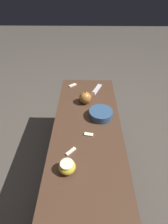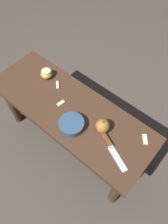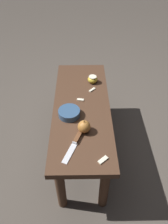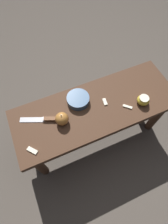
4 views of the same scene
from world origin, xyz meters
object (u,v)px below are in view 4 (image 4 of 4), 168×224
(apple_whole, at_px, (62,119))
(apple_cut, at_px, (143,100))
(bowl, at_px, (78,99))
(wooden_bench, at_px, (96,113))
(knife, at_px, (47,119))

(apple_whole, relative_size, apple_cut, 1.16)
(apple_whole, height_order, bowl, apple_whole)
(wooden_bench, xyz_separation_m, knife, (-0.30, 0.03, 0.09))
(apple_cut, height_order, bowl, apple_cut)
(wooden_bench, distance_m, bowl, 0.16)
(wooden_bench, bearing_deg, knife, 173.78)
(wooden_bench, height_order, knife, knife)
(apple_cut, bearing_deg, knife, 168.35)
(wooden_bench, xyz_separation_m, apple_cut, (0.27, -0.09, 0.11))
(wooden_bench, bearing_deg, bowl, 137.95)
(knife, relative_size, apple_whole, 2.78)
(apple_cut, bearing_deg, bowl, 155.34)
(knife, xyz_separation_m, apple_whole, (0.08, -0.05, 0.03))
(bowl, bearing_deg, knife, -167.63)
(bowl, bearing_deg, apple_whole, -145.77)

